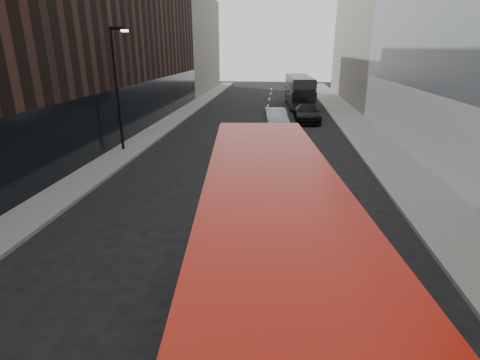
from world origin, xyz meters
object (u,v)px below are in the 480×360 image
(street_lamp, at_px, (118,82))
(car_a, at_px, (267,138))
(car_b, at_px, (276,119))
(grey_bus, at_px, (299,91))
(red_bus, at_px, (271,275))
(car_c, at_px, (307,113))

(street_lamp, height_order, car_a, street_lamp)
(car_b, bearing_deg, car_a, -102.05)
(street_lamp, relative_size, car_a, 1.95)
(car_b, bearing_deg, grey_bus, 71.17)
(red_bus, bearing_deg, car_c, 78.93)
(car_c, bearing_deg, grey_bus, 90.86)
(car_b, bearing_deg, red_bus, -97.38)
(car_a, relative_size, car_c, 0.71)
(red_bus, distance_m, car_a, 17.83)
(grey_bus, relative_size, car_b, 2.18)
(red_bus, relative_size, grey_bus, 1.01)
(red_bus, xyz_separation_m, car_c, (2.51, 27.04, -1.51))
(street_lamp, height_order, grey_bus, street_lamp)
(street_lamp, distance_m, car_c, 16.62)
(grey_bus, bearing_deg, street_lamp, -123.60)
(street_lamp, distance_m, car_a, 9.60)
(grey_bus, relative_size, car_c, 1.98)
(car_c, bearing_deg, car_a, -109.95)
(car_a, bearing_deg, street_lamp, -166.69)
(red_bus, height_order, car_c, red_bus)
(car_a, bearing_deg, red_bus, -86.62)
(grey_bus, relative_size, car_a, 2.80)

